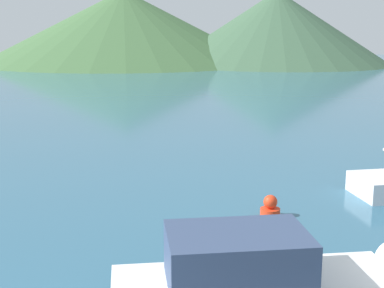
% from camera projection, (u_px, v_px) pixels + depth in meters
% --- Properties ---
extents(buoy_marker, '(0.58, 0.58, 0.67)m').
position_uv_depth(buoy_marker, '(270.00, 208.00, 15.55)').
color(buoy_marker, red).
rests_on(buoy_marker, ground_plane).
extents(hill_west, '(47.65, 47.65, 11.93)m').
position_uv_depth(hill_west, '(124.00, 27.00, 89.44)').
color(hill_west, '#3D6038').
rests_on(hill_west, ground_plane).
extents(hill_central, '(36.16, 36.16, 11.58)m').
position_uv_depth(hill_central, '(276.00, 28.00, 85.93)').
color(hill_central, '#38563D').
rests_on(hill_central, ground_plane).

